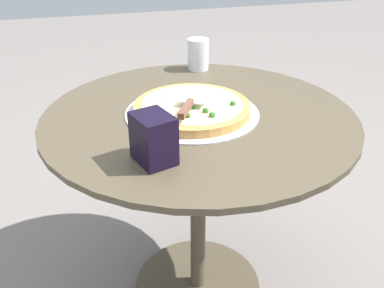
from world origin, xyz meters
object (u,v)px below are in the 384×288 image
(napkin_dispenser, at_px, (154,139))
(drinking_cup, at_px, (198,54))
(patio_table, at_px, (199,161))
(pizza_on_tray, at_px, (192,108))
(pizza_server, at_px, (190,103))

(napkin_dispenser, bearing_deg, drinking_cup, 137.28)
(patio_table, distance_m, drinking_cup, 0.47)
(pizza_on_tray, relative_size, pizza_server, 1.97)
(pizza_server, height_order, drinking_cup, drinking_cup)
(patio_table, xyz_separation_m, pizza_server, (-0.04, 0.04, 0.22))
(drinking_cup, bearing_deg, pizza_on_tray, 161.41)
(pizza_on_tray, height_order, pizza_server, pizza_server)
(patio_table, distance_m, napkin_dispenser, 0.38)
(patio_table, relative_size, pizza_on_tray, 2.34)
(pizza_on_tray, xyz_separation_m, napkin_dispenser, (-0.25, 0.16, 0.05))
(patio_table, height_order, pizza_on_tray, pizza_on_tray)
(pizza_on_tray, bearing_deg, patio_table, -106.13)
(pizza_on_tray, distance_m, pizza_server, 0.06)
(patio_table, height_order, napkin_dispenser, napkin_dispenser)
(pizza_server, xyz_separation_m, drinking_cup, (0.43, -0.15, 0.00))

